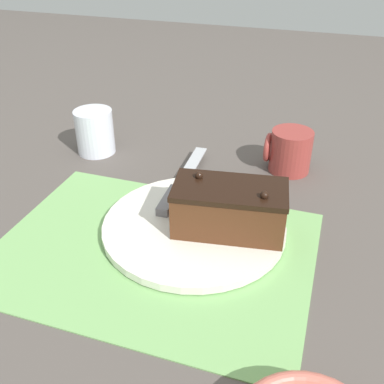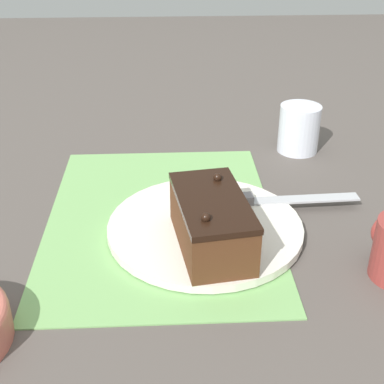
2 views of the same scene
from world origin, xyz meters
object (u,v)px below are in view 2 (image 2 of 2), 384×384
at_px(cake_plate, 205,227).
at_px(drinking_glass, 299,129).
at_px(serving_knife, 254,199).
at_px(chocolate_cake, 212,222).

xyz_separation_m(cake_plate, drinking_glass, (0.28, -0.20, 0.03)).
distance_m(serving_knife, drinking_glass, 0.25).
relative_size(cake_plate, chocolate_cake, 1.60).
bearing_deg(drinking_glass, cake_plate, 144.50).
xyz_separation_m(chocolate_cake, drinking_glass, (0.33, -0.19, -0.01)).
height_order(cake_plate, serving_knife, serving_knife).
height_order(chocolate_cake, drinking_glass, chocolate_cake).
bearing_deg(serving_knife, chocolate_cake, -36.89).
relative_size(chocolate_cake, drinking_glass, 1.97).
bearing_deg(cake_plate, serving_knife, -54.47).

